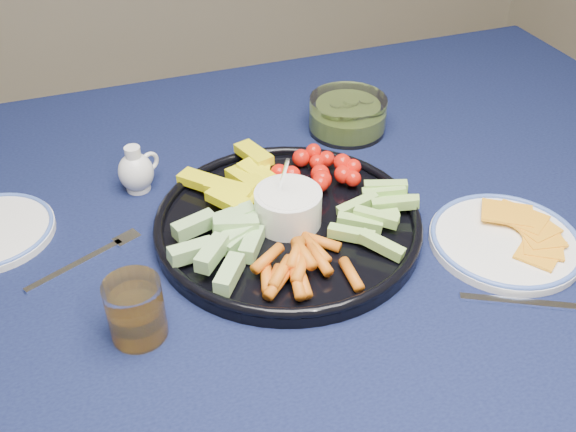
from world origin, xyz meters
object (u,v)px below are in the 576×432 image
object	(u,v)px
dining_table	(258,271)
pickle_bowl	(347,116)
creamer_pitcher	(136,171)
cheese_plate	(506,239)
crudite_platter	(287,219)
juice_tumbler	(136,313)

from	to	relation	value
dining_table	pickle_bowl	bearing A→B (deg)	41.46
creamer_pitcher	cheese_plate	world-z (taller)	creamer_pitcher
crudite_platter	juice_tumbler	size ratio (longest dim) A/B	4.76
creamer_pitcher	juice_tumbler	bearing A→B (deg)	-99.25
pickle_bowl	dining_table	bearing A→B (deg)	-138.54
dining_table	cheese_plate	world-z (taller)	cheese_plate
creamer_pitcher	dining_table	bearing A→B (deg)	-47.09
creamer_pitcher	crudite_platter	bearing A→B (deg)	-44.65
crudite_platter	creamer_pitcher	world-z (taller)	crudite_platter
dining_table	cheese_plate	bearing A→B (deg)	-26.48
cheese_plate	juice_tumbler	xyz separation A→B (m)	(-0.51, 0.01, 0.02)
juice_tumbler	crudite_platter	bearing A→B (deg)	27.93
pickle_bowl	crudite_platter	bearing A→B (deg)	-130.29
crudite_platter	creamer_pitcher	size ratio (longest dim) A/B	5.02
crudite_platter	cheese_plate	size ratio (longest dim) A/B	1.82
creamer_pitcher	juice_tumbler	distance (m)	0.31
juice_tumbler	creamer_pitcher	bearing A→B (deg)	80.75
dining_table	juice_tumbler	world-z (taller)	juice_tumbler
crudite_platter	pickle_bowl	xyz separation A→B (m)	(0.20, 0.24, 0.01)
crudite_platter	pickle_bowl	distance (m)	0.31
pickle_bowl	cheese_plate	xyz separation A→B (m)	(0.08, -0.37, -0.02)
crudite_platter	creamer_pitcher	distance (m)	0.26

